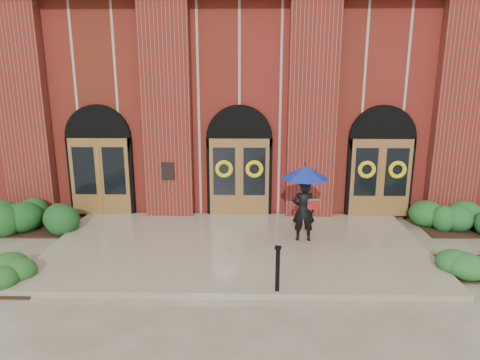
{
  "coord_description": "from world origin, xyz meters",
  "views": [
    {
      "loc": [
        0.29,
        -10.61,
        4.63
      ],
      "look_at": [
        0.06,
        1.0,
        1.74
      ],
      "focal_mm": 32.0,
      "sensor_mm": 36.0,
      "label": 1
    }
  ],
  "objects_px": {
    "man_with_umbrella": "(304,189)",
    "hedge_wall_left": "(23,216)",
    "hedge_wall_right": "(478,219)",
    "metal_post": "(278,268)"
  },
  "relations": [
    {
      "from": "metal_post",
      "to": "hedge_wall_left",
      "type": "distance_m",
      "value": 8.48
    },
    {
      "from": "hedge_wall_left",
      "to": "hedge_wall_right",
      "type": "height_order",
      "value": "hedge_wall_left"
    },
    {
      "from": "metal_post",
      "to": "hedge_wall_right",
      "type": "height_order",
      "value": "metal_post"
    },
    {
      "from": "metal_post",
      "to": "hedge_wall_right",
      "type": "xyz_separation_m",
      "value": [
        6.32,
        4.1,
        -0.3
      ]
    },
    {
      "from": "metal_post",
      "to": "hedge_wall_right",
      "type": "bearing_deg",
      "value": 32.97
    },
    {
      "from": "man_with_umbrella",
      "to": "hedge_wall_left",
      "type": "bearing_deg",
      "value": -6.14
    },
    {
      "from": "hedge_wall_left",
      "to": "hedge_wall_right",
      "type": "xyz_separation_m",
      "value": [
        13.82,
        0.15,
        -0.05
      ]
    },
    {
      "from": "man_with_umbrella",
      "to": "hedge_wall_left",
      "type": "xyz_separation_m",
      "value": [
        -8.38,
        1.07,
        -1.2
      ]
    },
    {
      "from": "man_with_umbrella",
      "to": "metal_post",
      "type": "relative_size",
      "value": 2.09
    },
    {
      "from": "man_with_umbrella",
      "to": "hedge_wall_left",
      "type": "distance_m",
      "value": 8.54
    }
  ]
}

